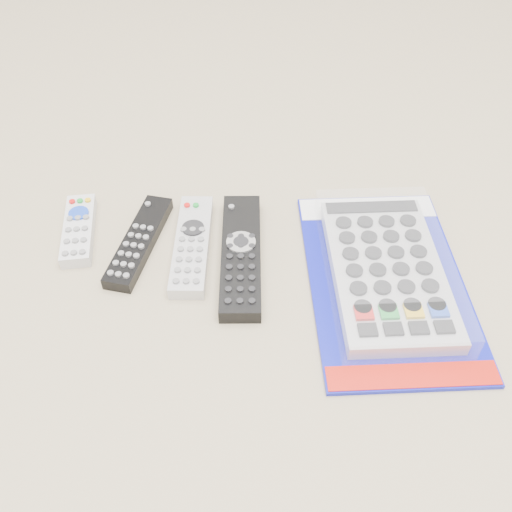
{
  "coord_description": "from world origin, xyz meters",
  "views": [
    {
      "loc": [
        0.04,
        -0.52,
        0.58
      ],
      "look_at": [
        0.02,
        0.03,
        0.01
      ],
      "focal_mm": 40.0,
      "sensor_mm": 36.0,
      "label": 1
    }
  ],
  "objects_px": {
    "remote_small_grey": "(79,229)",
    "remote_silver_dvd": "(192,245)",
    "remote_large_black": "(241,254)",
    "remote_slim_black": "(139,242)",
    "jumbo_remote_packaged": "(387,269)"
  },
  "relations": [
    {
      "from": "remote_small_grey",
      "to": "remote_silver_dvd",
      "type": "bearing_deg",
      "value": -18.39
    },
    {
      "from": "remote_large_black",
      "to": "remote_slim_black",
      "type": "bearing_deg",
      "value": 168.95
    },
    {
      "from": "remote_silver_dvd",
      "to": "jumbo_remote_packaged",
      "type": "relative_size",
      "value": 0.54
    },
    {
      "from": "remote_small_grey",
      "to": "remote_slim_black",
      "type": "bearing_deg",
      "value": -22.83
    },
    {
      "from": "remote_silver_dvd",
      "to": "remote_large_black",
      "type": "xyz_separation_m",
      "value": [
        0.07,
        -0.02,
        0.0
      ]
    },
    {
      "from": "remote_small_grey",
      "to": "remote_large_black",
      "type": "bearing_deg",
      "value": -20.19
    },
    {
      "from": "remote_slim_black",
      "to": "remote_small_grey",
      "type": "bearing_deg",
      "value": 177.51
    },
    {
      "from": "remote_small_grey",
      "to": "remote_silver_dvd",
      "type": "relative_size",
      "value": 0.75
    },
    {
      "from": "remote_small_grey",
      "to": "remote_slim_black",
      "type": "distance_m",
      "value": 0.09
    },
    {
      "from": "remote_silver_dvd",
      "to": "jumbo_remote_packaged",
      "type": "bearing_deg",
      "value": -11.38
    },
    {
      "from": "remote_silver_dvd",
      "to": "remote_large_black",
      "type": "bearing_deg",
      "value": -15.99
    },
    {
      "from": "remote_small_grey",
      "to": "remote_silver_dvd",
      "type": "distance_m",
      "value": 0.17
    },
    {
      "from": "remote_small_grey",
      "to": "remote_silver_dvd",
      "type": "xyz_separation_m",
      "value": [
        0.17,
        -0.03,
        0.0
      ]
    },
    {
      "from": "remote_large_black",
      "to": "jumbo_remote_packaged",
      "type": "relative_size",
      "value": 0.64
    },
    {
      "from": "remote_slim_black",
      "to": "remote_large_black",
      "type": "bearing_deg",
      "value": 1.83
    }
  ]
}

